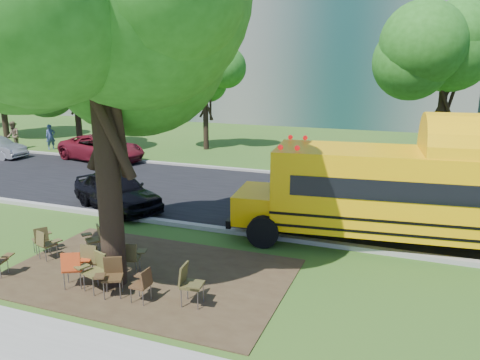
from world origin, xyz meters
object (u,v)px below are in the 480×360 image
at_px(bg_car_red, 102,148).
at_px(chair_6, 143,282).
at_px(school_bus, 455,195).
at_px(chair_10, 110,240).
at_px(chair_8, 41,237).
at_px(chair_9, 95,237).
at_px(chair_1, 46,242).
at_px(chair_5, 111,273).
at_px(main_tree, 97,14).
at_px(black_car, 117,191).
at_px(chair_11, 131,255).
at_px(chair_7, 189,281).
at_px(chair_2, 74,265).
at_px(chair_4, 93,257).
at_px(pedestrian_a, 51,137).
at_px(chair_3, 96,268).
at_px(pedestrian_b, 13,135).

bearing_deg(bg_car_red, chair_6, -126.37).
bearing_deg(school_bus, chair_10, -162.30).
xyz_separation_m(chair_8, bg_car_red, (-6.34, 11.16, 0.21)).
bearing_deg(chair_8, chair_9, -36.12).
height_order(chair_1, chair_5, chair_5).
relative_size(main_tree, black_car, 2.41).
xyz_separation_m(chair_6, black_car, (-4.56, 5.55, 0.20)).
bearing_deg(chair_1, chair_10, 44.69).
xyz_separation_m(chair_8, chair_9, (1.40, 0.50, 0.02)).
height_order(main_tree, chair_1, main_tree).
xyz_separation_m(chair_9, chair_11, (1.70, -0.82, 0.04)).
bearing_deg(chair_7, chair_11, -118.35).
distance_m(chair_2, chair_4, 0.54).
xyz_separation_m(chair_5, bg_car_red, (-9.61, 12.50, 0.15)).
bearing_deg(main_tree, school_bus, 34.16).
xyz_separation_m(chair_8, pedestrian_a, (-11.45, 12.98, 0.27)).
xyz_separation_m(chair_1, chair_11, (2.67, -0.02, 0.04)).
bearing_deg(chair_7, main_tree, -104.92).
xyz_separation_m(school_bus, chair_5, (-7.30, -5.69, -1.05)).
distance_m(chair_6, black_car, 7.18).
bearing_deg(chair_4, chair_11, 31.28).
xyz_separation_m(chair_11, pedestrian_a, (-14.55, 13.29, 0.21)).
relative_size(chair_7, chair_11, 1.07).
bearing_deg(chair_3, pedestrian_b, -20.88).
relative_size(bg_car_red, pedestrian_b, 2.98).
distance_m(chair_5, black_car, 6.68).
bearing_deg(chair_9, chair_11, -165.23).
bearing_deg(chair_1, pedestrian_b, 155.43).
height_order(chair_3, black_car, black_car).
bearing_deg(main_tree, chair_7, -8.61).
distance_m(school_bus, chair_10, 9.55).
relative_size(chair_4, chair_8, 1.20).
height_order(chair_4, chair_6, chair_4).
bearing_deg(black_car, pedestrian_a, 75.36).
relative_size(chair_9, pedestrian_a, 0.55).
relative_size(chair_6, chair_10, 0.98).
xyz_separation_m(pedestrian_a, pedestrian_b, (-2.14, -0.78, 0.09)).
bearing_deg(chair_6, pedestrian_b, 53.83).
relative_size(chair_1, chair_10, 1.02).
bearing_deg(chair_10, chair_5, 30.08).
distance_m(chair_1, pedestrian_b, 18.78).
relative_size(main_tree, chair_4, 10.23).
bearing_deg(chair_4, chair_9, 122.41).
height_order(school_bus, chair_11, school_bus).
distance_m(main_tree, chair_6, 5.78).
bearing_deg(pedestrian_a, chair_6, -100.96).
distance_m(chair_1, chair_11, 2.67).
distance_m(chair_11, black_car, 5.76).
height_order(chair_1, chair_6, chair_1).
relative_size(main_tree, school_bus, 0.84).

